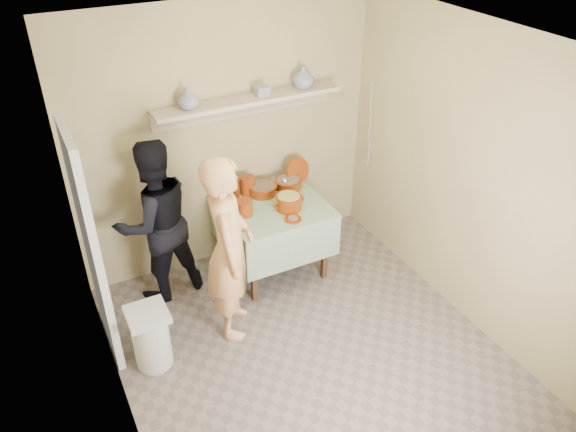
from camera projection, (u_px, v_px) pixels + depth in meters
ground at (313, 357)px, 4.74m from camera, size 3.50×3.50×0.00m
tile_panel at (92, 249)px, 4.35m from camera, size 0.06×0.70×2.00m
plate_stack_a at (232, 189)px, 5.43m from camera, size 0.14×0.14×0.19m
plate_stack_b at (248, 185)px, 5.51m from camera, size 0.15×0.15×0.18m
bowl_stack at (245, 208)px, 5.18m from camera, size 0.15×0.15×0.15m
empty_bowl at (241, 205)px, 5.32m from camera, size 0.16×0.16×0.05m
propped_lid at (298, 171)px, 5.70m from camera, size 0.29×0.15×0.27m
vase_right at (303, 77)px, 5.27m from camera, size 0.23×0.23×0.21m
vase_left at (188, 98)px, 4.84m from camera, size 0.23×0.23×0.19m
ceramic_box at (262, 91)px, 5.12m from camera, size 0.13×0.10×0.09m
person_cook at (229, 249)px, 4.63m from camera, size 0.60×0.72×1.68m
person_helper at (155, 222)px, 5.06m from camera, size 0.86×0.72×1.59m
room_shell at (318, 193)px, 3.87m from camera, size 3.04×3.54×2.62m
serving_table at (272, 214)px, 5.45m from camera, size 0.97×0.97×0.76m
cazuela_meat_a at (262, 189)px, 5.52m from camera, size 0.30×0.30×0.10m
cazuela_meat_b at (289, 183)px, 5.62m from camera, size 0.28×0.28×0.10m
ladle at (285, 181)px, 5.54m from camera, size 0.08×0.26×0.19m
cazuela_rice at (289, 201)px, 5.26m from camera, size 0.33×0.25×0.14m
front_plate at (293, 219)px, 5.14m from camera, size 0.16×0.16×0.03m
wall_shelf at (248, 102)px, 5.16m from camera, size 1.80×0.25×0.21m
trash_bin at (151, 337)px, 4.55m from camera, size 0.32×0.32×0.56m
electrical_cord at (370, 126)px, 5.74m from camera, size 0.01×0.05×0.90m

